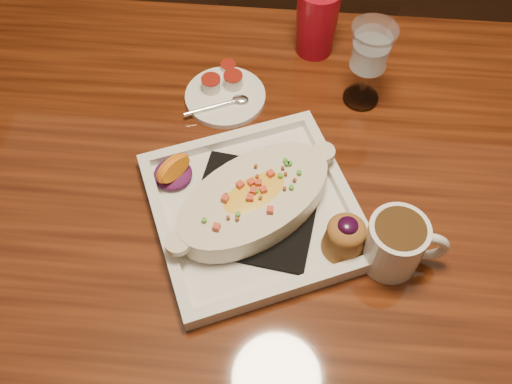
# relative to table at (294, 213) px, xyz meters

# --- Properties ---
(floor) EXTENTS (7.00, 7.00, 0.00)m
(floor) POSITION_rel_table_xyz_m (0.00, 0.00, -0.65)
(floor) COLOR black
(floor) RESTS_ON ground
(table) EXTENTS (1.50, 0.90, 0.75)m
(table) POSITION_rel_table_xyz_m (0.00, 0.00, 0.00)
(table) COLOR maroon
(table) RESTS_ON floor
(chair_far) EXTENTS (0.42, 0.42, 0.93)m
(chair_far) POSITION_rel_table_xyz_m (-0.00, 0.63, -0.15)
(chair_far) COLOR black
(chair_far) RESTS_ON floor
(plate) EXTENTS (0.41, 0.41, 0.08)m
(plate) POSITION_rel_table_xyz_m (-0.06, -0.07, 0.13)
(plate) COLOR white
(plate) RESTS_ON table
(coffee_mug) EXTENTS (0.13, 0.09, 0.09)m
(coffee_mug) POSITION_rel_table_xyz_m (0.15, -0.13, 0.15)
(coffee_mug) COLOR white
(coffee_mug) RESTS_ON table
(goblet) EXTENTS (0.08, 0.08, 0.17)m
(goblet) POSITION_rel_table_xyz_m (0.11, 0.20, 0.21)
(goblet) COLOR silver
(goblet) RESTS_ON table
(saucer) EXTENTS (0.15, 0.15, 0.10)m
(saucer) POSITION_rel_table_xyz_m (-0.15, 0.18, 0.11)
(saucer) COLOR white
(saucer) RESTS_ON table
(creamer_loose) EXTENTS (0.03, 0.03, 0.02)m
(creamer_loose) POSITION_rel_table_xyz_m (-0.15, 0.25, 0.11)
(creamer_loose) COLOR silver
(creamer_loose) RESTS_ON table
(red_tumbler) EXTENTS (0.08, 0.08, 0.14)m
(red_tumbler) POSITION_rel_table_xyz_m (0.02, 0.33, 0.17)
(red_tumbler) COLOR #A90C1E
(red_tumbler) RESTS_ON table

